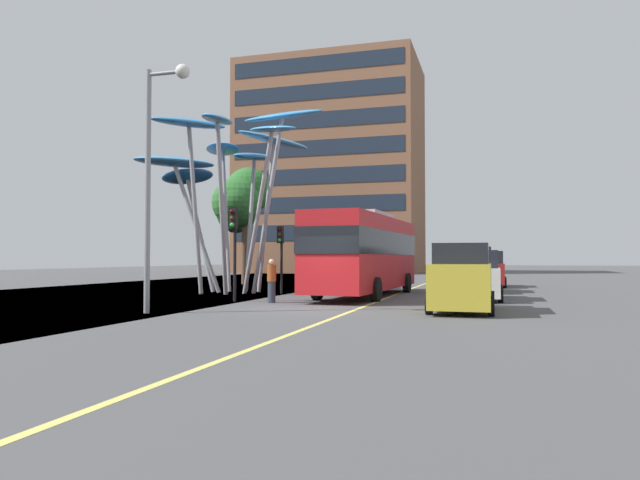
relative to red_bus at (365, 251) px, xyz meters
The scene contains 14 objects.
ground 7.42m from the red_bus, 99.98° to the right, with size 120.00×240.00×0.10m.
red_bus is the anchor object (origin of this frame).
leaf_sculpture 8.59m from the red_bus, behind, with size 9.89×8.85×8.89m.
traffic_light_kerb_near 6.35m from the red_bus, 132.12° to the right, with size 0.28×0.42×3.65m.
traffic_light_kerb_far 4.22m from the red_bus, behind, with size 0.28×0.42×3.20m.
traffic_light_island_mid 7.25m from the red_bus, 125.17° to the left, with size 0.28×0.42×3.21m.
car_parked_near 7.89m from the red_bus, 54.75° to the right, with size 1.99×4.33×2.16m.
car_parked_mid 5.06m from the red_bus, ahead, with size 1.94×4.40×2.01m.
car_parked_far 6.69m from the red_bus, 46.80° to the left, with size 2.05×4.50×2.26m.
car_side_street 11.68m from the red_bus, 63.45° to the left, with size 1.95×4.39×2.10m.
street_lamp 11.12m from the red_bus, 114.63° to the right, with size 1.50×0.44×7.66m.
tree_pavement_near 14.66m from the red_bus, 137.25° to the left, with size 3.95×4.48×7.72m.
pedestrian 5.58m from the red_bus, 118.73° to the right, with size 0.34×0.34×1.67m.
backdrop_building 43.79m from the red_bus, 107.38° to the left, with size 20.33×12.93×24.33m.
Camera 1 is at (6.04, -18.63, 1.72)m, focal length 32.89 mm.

